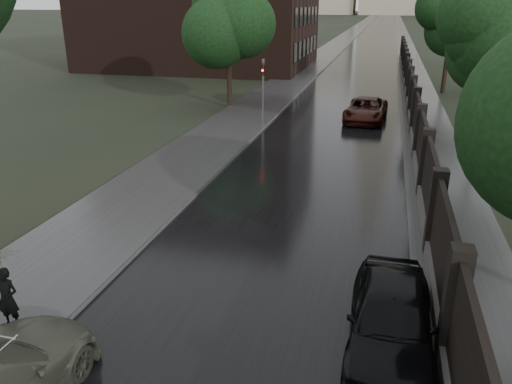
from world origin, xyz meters
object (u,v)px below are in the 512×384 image
at_px(car_right_far, 366,110).
at_px(car_right_near, 391,318).
at_px(tree_left_far, 228,31).
at_px(traffic_light, 263,86).
at_px(tree_right_c, 451,31).
at_px(pedestrian_umbrella, 1,267).
at_px(tree_right_b, 490,52).

bearing_deg(car_right_far, car_right_near, -82.14).
relative_size(tree_left_far, traffic_light, 1.85).
height_order(car_right_near, car_right_far, car_right_near).
xyz_separation_m(tree_right_c, traffic_light, (-11.80, -15.01, -2.55)).
relative_size(tree_right_c, car_right_near, 1.54).
relative_size(tree_right_c, car_right_far, 1.34).
xyz_separation_m(tree_right_c, car_right_far, (-5.73, -12.24, -4.22)).
height_order(tree_left_far, car_right_near, tree_left_far).
relative_size(traffic_light, car_right_near, 0.88).
xyz_separation_m(tree_right_c, car_right_near, (-4.10, -34.89, -4.17)).
distance_m(tree_right_c, pedestrian_umbrella, 38.71).
xyz_separation_m(tree_right_b, car_right_far, (-5.73, 5.76, -4.22)).
bearing_deg(car_right_far, pedestrian_umbrella, -101.92).
relative_size(tree_left_far, car_right_near, 1.62).
distance_m(tree_left_far, car_right_near, 27.74).
xyz_separation_m(tree_left_far, tree_right_c, (15.50, 10.00, -0.29)).
bearing_deg(tree_right_b, pedestrian_umbrella, -124.13).
relative_size(tree_right_b, traffic_light, 1.75).
bearing_deg(tree_right_b, car_right_near, -103.64).
height_order(car_right_far, pedestrian_umbrella, pedestrian_umbrella).
bearing_deg(car_right_far, tree_right_c, 68.67).
bearing_deg(tree_right_b, car_right_far, 134.83).
distance_m(tree_right_c, car_right_far, 14.16).
xyz_separation_m(car_right_far, pedestrian_umbrella, (-6.80, -24.25, 0.99)).
xyz_separation_m(tree_right_b, tree_right_c, (0.00, 18.00, 0.00)).
xyz_separation_m(tree_right_b, pedestrian_umbrella, (-12.53, -18.48, -3.23)).
distance_m(tree_right_c, car_right_near, 35.38).
distance_m(traffic_light, pedestrian_umbrella, 21.50).
xyz_separation_m(traffic_light, car_right_far, (6.07, 2.77, -1.67)).
bearing_deg(tree_right_c, car_right_far, -115.08).
relative_size(tree_right_b, car_right_near, 1.54).
xyz_separation_m(tree_left_far, traffic_light, (3.70, -5.01, -2.84)).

